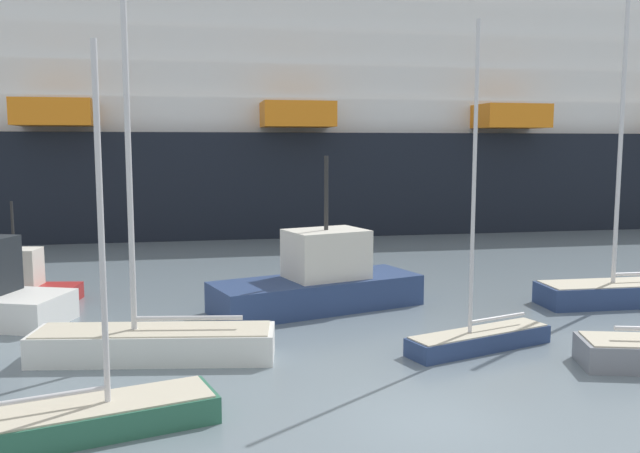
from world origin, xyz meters
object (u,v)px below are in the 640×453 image
object	(u,v)px
sailboat_0	(154,337)
cruise_ship	(180,121)
sailboat_3	(625,289)
sailboat_4	(87,415)
fishing_boat_1	(320,281)
fishing_boat_0	(12,284)
sailboat_2	(479,334)

from	to	relation	value
sailboat_0	cruise_ship	distance (m)	33.97
sailboat_0	cruise_ship	world-z (taller)	cruise_ship
sailboat_3	sailboat_4	xyz separation A→B (m)	(-18.57, -9.10, -0.16)
sailboat_0	sailboat_3	size ratio (longest dim) A/B	1.17
fishing_boat_1	fishing_boat_0	bearing A→B (deg)	147.23
sailboat_3	fishing_boat_1	bearing A→B (deg)	-5.98
sailboat_2	sailboat_3	world-z (taller)	sailboat_3
sailboat_3	fishing_boat_0	size ratio (longest dim) A/B	2.11
sailboat_4	fishing_boat_1	xyz separation A→B (m)	(6.65, 10.24, 0.62)
sailboat_3	cruise_ship	distance (m)	35.14
sailboat_4	fishing_boat_0	distance (m)	14.17
sailboat_4	sailboat_0	bearing A→B (deg)	61.62
fishing_boat_0	cruise_ship	world-z (taller)	cruise_ship
sailboat_0	sailboat_4	xyz separation A→B (m)	(-0.96, -4.95, -0.24)
sailboat_2	cruise_ship	distance (m)	36.09
sailboat_0	sailboat_3	xyz separation A→B (m)	(17.61, 4.15, -0.08)
sailboat_0	cruise_ship	bearing A→B (deg)	-81.82
fishing_boat_1	sailboat_0	bearing A→B (deg)	-156.08
sailboat_3	cruise_ship	bearing A→B (deg)	-58.15
sailboat_2	cruise_ship	bearing A→B (deg)	-92.47
sailboat_3	sailboat_0	bearing A→B (deg)	12.74
sailboat_2	sailboat_4	bearing A→B (deg)	2.69
fishing_boat_0	cruise_ship	distance (m)	26.54
sailboat_2	fishing_boat_1	xyz separation A→B (m)	(-4.01, 5.84, 0.56)
sailboat_3	cruise_ship	xyz separation A→B (m)	(-18.39, 29.01, 7.41)
sailboat_0	sailboat_2	distance (m)	9.72
sailboat_0	sailboat_4	distance (m)	5.05
sailboat_2	sailboat_4	size ratio (longest dim) A/B	1.17
sailboat_4	cruise_ship	world-z (taller)	cruise_ship
sailboat_0	sailboat_2	size ratio (longest dim) A/B	1.40
fishing_boat_0	fishing_boat_1	distance (m)	12.26
fishing_boat_1	sailboat_2	bearing A→B (deg)	-74.47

